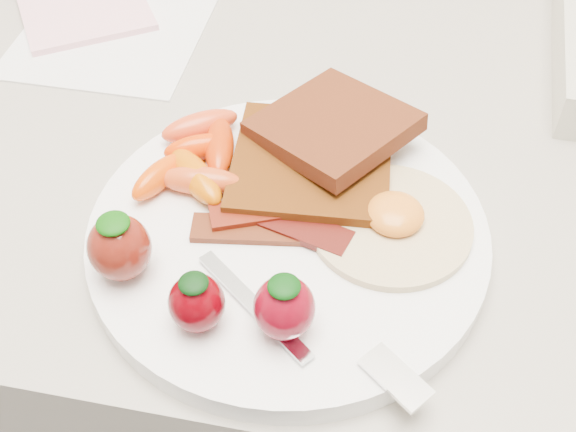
# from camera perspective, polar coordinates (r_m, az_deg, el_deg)

# --- Properties ---
(counter) EXTENTS (2.00, 0.60, 0.90)m
(counter) POSITION_cam_1_polar(r_m,az_deg,el_deg) (0.96, 2.39, -12.41)
(counter) COLOR gray
(counter) RESTS_ON ground
(plate) EXTENTS (0.27, 0.27, 0.02)m
(plate) POSITION_cam_1_polar(r_m,az_deg,el_deg) (0.49, 0.00, -1.49)
(plate) COLOR white
(plate) RESTS_ON counter
(toast_lower) EXTENTS (0.12, 0.12, 0.01)m
(toast_lower) POSITION_cam_1_polar(r_m,az_deg,el_deg) (0.52, 1.87, 4.11)
(toast_lower) COLOR #512305
(toast_lower) RESTS_ON plate
(toast_upper) EXTENTS (0.13, 0.13, 0.02)m
(toast_upper) POSITION_cam_1_polar(r_m,az_deg,el_deg) (0.53, 3.61, 7.11)
(toast_upper) COLOR black
(toast_upper) RESTS_ON toast_lower
(fried_egg) EXTENTS (0.12, 0.12, 0.02)m
(fried_egg) POSITION_cam_1_polar(r_m,az_deg,el_deg) (0.48, 8.18, -0.42)
(fried_egg) COLOR beige
(fried_egg) RESTS_ON plate
(bacon_strips) EXTENTS (0.11, 0.06, 0.01)m
(bacon_strips) POSITION_cam_1_polar(r_m,az_deg,el_deg) (0.48, -1.09, -0.32)
(bacon_strips) COLOR black
(bacon_strips) RESTS_ON plate
(baby_carrots) EXTENTS (0.08, 0.11, 0.02)m
(baby_carrots) POSITION_cam_1_polar(r_m,az_deg,el_deg) (0.52, -7.15, 4.57)
(baby_carrots) COLOR #DE3500
(baby_carrots) RESTS_ON plate
(strawberries) EXTENTS (0.15, 0.07, 0.05)m
(strawberries) POSITION_cam_1_polar(r_m,az_deg,el_deg) (0.43, -7.66, -5.02)
(strawberries) COLOR maroon
(strawberries) RESTS_ON plate
(fork) EXTENTS (0.15, 0.09, 0.00)m
(fork) POSITION_cam_1_polar(r_m,az_deg,el_deg) (0.43, 2.19, -9.49)
(fork) COLOR silver
(fork) RESTS_ON plate
(paper_sheet) EXTENTS (0.17, 0.22, 0.00)m
(paper_sheet) POSITION_cam_1_polar(r_m,az_deg,el_deg) (0.72, -13.09, 14.90)
(paper_sheet) COLOR white
(paper_sheet) RESTS_ON counter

